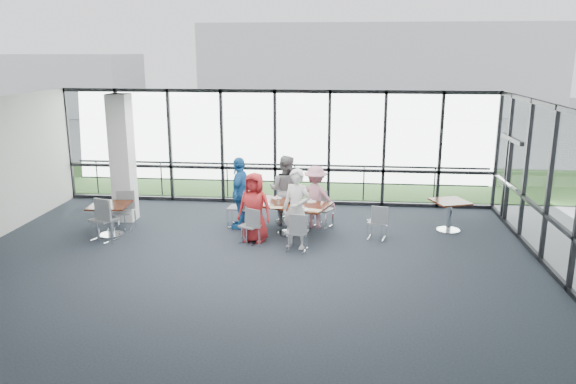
# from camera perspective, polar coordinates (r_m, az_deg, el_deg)

# --- Properties ---
(floor) EXTENTS (12.00, 10.00, 0.02)m
(floor) POSITION_cam_1_polar(r_m,az_deg,el_deg) (11.30, -4.43, -7.81)
(floor) COLOR #1D232A
(floor) RESTS_ON ground
(ceiling) EXTENTS (12.00, 10.00, 0.04)m
(ceiling) POSITION_cam_1_polar(r_m,az_deg,el_deg) (10.54, -4.77, 8.60)
(ceiling) COLOR silver
(ceiling) RESTS_ON ground
(wall_front) EXTENTS (12.00, 0.10, 3.20)m
(wall_front) POSITION_cam_1_polar(r_m,az_deg,el_deg) (6.22, -12.98, -11.03)
(wall_front) COLOR silver
(wall_front) RESTS_ON ground
(curtain_wall_back) EXTENTS (12.00, 0.10, 3.20)m
(curtain_wall_back) POSITION_cam_1_polar(r_m,az_deg,el_deg) (15.65, -1.32, 4.54)
(curtain_wall_back) COLOR white
(curtain_wall_back) RESTS_ON ground
(curtain_wall_right) EXTENTS (0.10, 10.00, 3.20)m
(curtain_wall_right) POSITION_cam_1_polar(r_m,az_deg,el_deg) (11.39, 26.62, -0.62)
(curtain_wall_right) COLOR white
(curtain_wall_right) RESTS_ON ground
(exit_door) EXTENTS (0.12, 1.60, 2.10)m
(exit_door) POSITION_cam_1_polar(r_m,az_deg,el_deg) (14.98, 21.48, 0.97)
(exit_door) COLOR black
(exit_door) RESTS_ON ground
(structural_column) EXTENTS (0.50, 0.50, 3.20)m
(structural_column) POSITION_cam_1_polar(r_m,az_deg,el_deg) (14.64, -16.47, 3.30)
(structural_column) COLOR white
(structural_column) RESTS_ON ground
(apron) EXTENTS (80.00, 70.00, 0.02)m
(apron) POSITION_cam_1_polar(r_m,az_deg,el_deg) (20.84, 0.40, 2.42)
(apron) COLOR gray
(apron) RESTS_ON ground
(grass_strip) EXTENTS (80.00, 5.00, 0.01)m
(grass_strip) POSITION_cam_1_polar(r_m,az_deg,el_deg) (18.88, -0.17, 1.29)
(grass_strip) COLOR #375E27
(grass_strip) RESTS_ON ground
(hangar_main) EXTENTS (24.00, 10.00, 6.00)m
(hangar_main) POSITION_cam_1_polar(r_m,az_deg,el_deg) (42.38, 8.82, 12.33)
(hangar_main) COLOR silver
(hangar_main) RESTS_ON ground
(hangar_aux) EXTENTS (10.00, 6.00, 4.00)m
(hangar_aux) POSITION_cam_1_polar(r_m,az_deg,el_deg) (43.24, -22.00, 10.20)
(hangar_aux) COLOR silver
(hangar_aux) RESTS_ON ground
(guard_rail) EXTENTS (12.00, 0.06, 0.06)m
(guard_rail) POSITION_cam_1_polar(r_m,az_deg,el_deg) (16.45, -1.04, 1.11)
(guard_rail) COLOR #2D2D33
(guard_rail) RESTS_ON ground
(main_table) EXTENTS (2.05, 1.53, 0.75)m
(main_table) POSITION_cam_1_polar(r_m,az_deg,el_deg) (13.14, 0.13, -1.73)
(main_table) COLOR black
(main_table) RESTS_ON ground
(side_table_left) EXTENTS (0.93, 0.93, 0.75)m
(side_table_left) POSITION_cam_1_polar(r_m,az_deg,el_deg) (13.69, -17.64, -1.68)
(side_table_left) COLOR black
(side_table_left) RESTS_ON ground
(side_table_right) EXTENTS (0.99, 0.99, 0.75)m
(side_table_right) POSITION_cam_1_polar(r_m,az_deg,el_deg) (13.92, 16.11, -1.38)
(side_table_right) COLOR black
(side_table_right) RESTS_ON ground
(diner_near_left) EXTENTS (0.87, 0.67, 1.59)m
(diner_near_left) POSITION_cam_1_polar(r_m,az_deg,el_deg) (12.62, -3.40, -1.58)
(diner_near_left) COLOR #AE2224
(diner_near_left) RESTS_ON ground
(diner_near_right) EXTENTS (0.78, 0.69, 1.76)m
(diner_near_right) POSITION_cam_1_polar(r_m,az_deg,el_deg) (12.17, 0.87, -1.72)
(diner_near_right) COLOR white
(diner_near_right) RESTS_ON ground
(diner_far_left) EXTENTS (0.94, 0.69, 1.74)m
(diner_far_left) POSITION_cam_1_polar(r_m,az_deg,el_deg) (13.87, -0.28, 0.20)
(diner_far_left) COLOR slate
(diner_far_left) RESTS_ON ground
(diner_far_right) EXTENTS (1.08, 0.72, 1.54)m
(diner_far_right) POSITION_cam_1_polar(r_m,az_deg,el_deg) (13.61, 2.80, -0.51)
(diner_far_right) COLOR #CD8697
(diner_far_right) RESTS_ON ground
(diner_end) EXTENTS (0.66, 1.08, 1.76)m
(diner_end) POSITION_cam_1_polar(r_m,az_deg,el_deg) (13.61, -4.89, -0.08)
(diner_end) COLOR #1D5EA2
(diner_end) RESTS_ON ground
(chair_main_nl) EXTENTS (0.54, 0.54, 0.82)m
(chair_main_nl) POSITION_cam_1_polar(r_m,az_deg,el_deg) (12.60, -3.85, -3.44)
(chair_main_nl) COLOR gray
(chair_main_nl) RESTS_ON ground
(chair_main_nr) EXTENTS (0.49, 0.49, 0.84)m
(chair_main_nr) POSITION_cam_1_polar(r_m,az_deg,el_deg) (12.11, 0.91, -4.09)
(chair_main_nr) COLOR gray
(chair_main_nr) RESTS_ON ground
(chair_main_fl) EXTENTS (0.58, 0.58, 0.91)m
(chair_main_fl) POSITION_cam_1_polar(r_m,az_deg,el_deg) (14.24, -0.15, -1.15)
(chair_main_fl) COLOR gray
(chair_main_fl) RESTS_ON ground
(chair_main_fr) EXTENTS (0.57, 0.57, 0.85)m
(chair_main_fr) POSITION_cam_1_polar(r_m,az_deg,el_deg) (13.80, 3.60, -1.79)
(chair_main_fr) COLOR gray
(chair_main_fr) RESTS_ON ground
(chair_main_end) EXTENTS (0.51, 0.51, 0.95)m
(chair_main_end) POSITION_cam_1_polar(r_m,az_deg,el_deg) (13.82, -5.08, -1.59)
(chair_main_end) COLOR gray
(chair_main_end) RESTS_ON ground
(chair_spare_la) EXTENTS (0.64, 0.64, 1.00)m
(chair_spare_la) POSITION_cam_1_polar(r_m,az_deg,el_deg) (13.41, -18.21, -2.64)
(chair_spare_la) COLOR gray
(chair_spare_la) RESTS_ON ground
(chair_spare_lb) EXTENTS (0.55, 0.55, 0.92)m
(chair_spare_lb) POSITION_cam_1_polar(r_m,az_deg,el_deg) (14.03, -16.59, -1.98)
(chair_spare_lb) COLOR gray
(chair_spare_lb) RESTS_ON ground
(chair_spare_r) EXTENTS (0.47, 0.47, 0.80)m
(chair_spare_r) POSITION_cam_1_polar(r_m,az_deg,el_deg) (13.02, 9.03, -3.04)
(chair_spare_r) COLOR gray
(chair_spare_r) RESTS_ON ground
(plate_nl) EXTENTS (0.24, 0.24, 0.01)m
(plate_nl) POSITION_cam_1_polar(r_m,az_deg,el_deg) (12.97, -2.38, -1.30)
(plate_nl) COLOR white
(plate_nl) RESTS_ON main_table
(plate_nr) EXTENTS (0.27, 0.27, 0.01)m
(plate_nr) POSITION_cam_1_polar(r_m,az_deg,el_deg) (12.59, 1.57, -1.78)
(plate_nr) COLOR white
(plate_nr) RESTS_ON main_table
(plate_fl) EXTENTS (0.24, 0.24, 0.01)m
(plate_fl) POSITION_cam_1_polar(r_m,az_deg,el_deg) (13.56, -1.12, -0.61)
(plate_fl) COLOR white
(plate_fl) RESTS_ON main_table
(plate_fr) EXTENTS (0.24, 0.24, 0.01)m
(plate_fr) POSITION_cam_1_polar(r_m,az_deg,el_deg) (13.25, 2.38, -0.96)
(plate_fr) COLOR white
(plate_fr) RESTS_ON main_table
(plate_end) EXTENTS (0.28, 0.28, 0.01)m
(plate_end) POSITION_cam_1_polar(r_m,az_deg,el_deg) (13.38, -2.98, -0.82)
(plate_end) COLOR white
(plate_end) RESTS_ON main_table
(tumbler_a) EXTENTS (0.06, 0.06, 0.13)m
(tumbler_a) POSITION_cam_1_polar(r_m,az_deg,el_deg) (12.95, -1.03, -1.05)
(tumbler_a) COLOR white
(tumbler_a) RESTS_ON main_table
(tumbler_b) EXTENTS (0.07, 0.07, 0.15)m
(tumbler_b) POSITION_cam_1_polar(r_m,az_deg,el_deg) (12.79, 1.12, -1.20)
(tumbler_b) COLOR white
(tumbler_b) RESTS_ON main_table
(tumbler_c) EXTENTS (0.08, 0.08, 0.15)m
(tumbler_c) POSITION_cam_1_polar(r_m,az_deg,el_deg) (13.24, 0.45, -0.66)
(tumbler_c) COLOR white
(tumbler_c) RESTS_ON main_table
(tumbler_d) EXTENTS (0.07, 0.07, 0.15)m
(tumbler_d) POSITION_cam_1_polar(r_m,az_deg,el_deg) (13.21, -2.77, -0.73)
(tumbler_d) COLOR white
(tumbler_d) RESTS_ON main_table
(menu_a) EXTENTS (0.29, 0.20, 0.00)m
(menu_a) POSITION_cam_1_polar(r_m,az_deg,el_deg) (12.75, -1.18, -1.59)
(menu_a) COLOR beige
(menu_a) RESTS_ON main_table
(menu_b) EXTENTS (0.39, 0.33, 0.00)m
(menu_b) POSITION_cam_1_polar(r_m,az_deg,el_deg) (12.55, 2.64, -1.86)
(menu_b) COLOR beige
(menu_b) RESTS_ON main_table
(menu_c) EXTENTS (0.32, 0.23, 0.00)m
(menu_c) POSITION_cam_1_polar(r_m,az_deg,el_deg) (13.35, 1.07, -0.87)
(menu_c) COLOR beige
(menu_c) RESTS_ON main_table
(condiment_caddy) EXTENTS (0.10, 0.07, 0.04)m
(condiment_caddy) POSITION_cam_1_polar(r_m,az_deg,el_deg) (13.10, 0.13, -1.08)
(condiment_caddy) COLOR black
(condiment_caddy) RESTS_ON main_table
(ketchup_bottle) EXTENTS (0.06, 0.06, 0.18)m
(ketchup_bottle) POSITION_cam_1_polar(r_m,az_deg,el_deg) (13.08, 0.02, -0.78)
(ketchup_bottle) COLOR #A71C05
(ketchup_bottle) RESTS_ON main_table
(green_bottle) EXTENTS (0.05, 0.05, 0.20)m
(green_bottle) POSITION_cam_1_polar(r_m,az_deg,el_deg) (13.13, 0.59, -0.68)
(green_bottle) COLOR #297C2A
(green_bottle) RESTS_ON main_table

